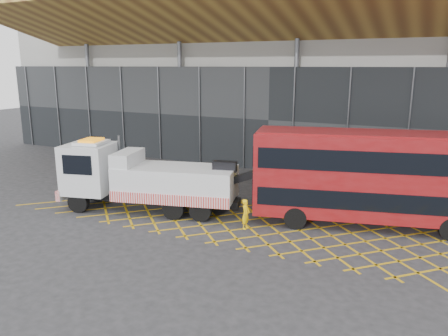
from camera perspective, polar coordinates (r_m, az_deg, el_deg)
The scene contains 6 objects.
ground_plane at distance 25.75m, azimuth -7.51°, elevation -5.22°, with size 120.00×120.00×0.00m, color #29292C.
road_markings at distance 23.27m, azimuth 4.16°, elevation -7.17°, with size 27.96×7.16×0.01m.
construction_building at distance 40.40m, azimuth 9.52°, elevation 14.34°, with size 55.00×23.97×18.00m.
recovery_truck at distance 25.15m, azimuth -10.63°, elevation -1.29°, with size 11.75×5.14×4.10m.
bus_towed at distance 23.31m, azimuth 19.04°, elevation -0.86°, with size 12.33×5.63×4.90m.
worker at distance 22.25m, azimuth 2.86°, elevation -6.03°, with size 0.56×0.37×1.55m, color yellow.
Camera 1 is at (13.68, -20.25, 8.14)m, focal length 35.00 mm.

